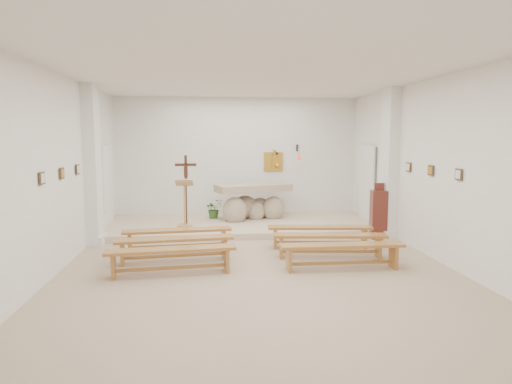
{
  "coord_description": "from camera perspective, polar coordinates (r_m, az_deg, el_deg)",
  "views": [
    {
      "loc": [
        -0.86,
        -8.27,
        2.37
      ],
      "look_at": [
        0.18,
        1.6,
        1.17
      ],
      "focal_mm": 32.0,
      "sensor_mm": 36.0,
      "label": 1
    }
  ],
  "objects": [
    {
      "name": "potted_plant",
      "position": [
        12.59,
        -5.29,
        -2.09
      ],
      "size": [
        0.61,
        0.59,
        0.52
      ],
      "primitive_type": "imported",
      "rotation": [
        0.0,
        0.0,
        0.57
      ],
      "color": "#315C24",
      "rests_on": "sanctuary_platform"
    },
    {
      "name": "station_frame_right_front",
      "position": [
        8.66,
        24.01,
        2.01
      ],
      "size": [
        0.03,
        0.2,
        0.2
      ],
      "primitive_type": "cube",
      "color": "#47351F",
      "rests_on": "wall_right"
    },
    {
      "name": "wall_left",
      "position": [
        8.7,
        -23.62,
        2.25
      ],
      "size": [
        0.02,
        10.0,
        3.5
      ],
      "primitive_type": "cube",
      "color": "white",
      "rests_on": "ground"
    },
    {
      "name": "sanctuary_lamp",
      "position": [
        13.25,
        5.35,
        4.45
      ],
      "size": [
        0.11,
        0.36,
        0.44
      ],
      "color": "black",
      "rests_on": "wall_back"
    },
    {
      "name": "crucifix_stand",
      "position": [
        11.57,
        -8.74,
        0.87
      ],
      "size": [
        0.53,
        0.23,
        1.77
      ],
      "rotation": [
        0.0,
        0.0,
        0.02
      ],
      "color": "#3D1C13",
      "rests_on": "sanctuary_platform"
    },
    {
      "name": "station_frame_left_rear",
      "position": [
        9.85,
        -21.41,
        2.65
      ],
      "size": [
        0.03,
        0.2,
        0.2
      ],
      "primitive_type": "cube",
      "color": "#47351F",
      "rests_on": "wall_left"
    },
    {
      "name": "station_frame_left_front",
      "position": [
        7.94,
        -25.2,
        1.56
      ],
      "size": [
        0.03,
        0.2,
        0.2
      ],
      "primitive_type": "cube",
      "color": "#47351F",
      "rests_on": "wall_left"
    },
    {
      "name": "wall_back",
      "position": [
        13.3,
        -2.32,
        4.23
      ],
      "size": [
        7.0,
        0.02,
        3.5
      ],
      "primitive_type": "cube",
      "color": "white",
      "rests_on": "ground"
    },
    {
      "name": "station_frame_right_mid",
      "position": [
        9.54,
        21.01,
        2.54
      ],
      "size": [
        0.03,
        0.2,
        0.2
      ],
      "primitive_type": "cube",
      "color": "#47351F",
      "rests_on": "wall_right"
    },
    {
      "name": "sanctuary_platform",
      "position": [
        12.02,
        -1.82,
        -4.1
      ],
      "size": [
        6.98,
        3.0,
        0.15
      ],
      "primitive_type": "cube",
      "color": "beige",
      "rests_on": "ground"
    },
    {
      "name": "bench_right_second",
      "position": [
        9.13,
        9.21,
        -5.95
      ],
      "size": [
        2.25,
        0.61,
        0.47
      ],
      "rotation": [
        0.0,
        0.0,
        -0.12
      ],
      "color": "#AF7433",
      "rests_on": "ground"
    },
    {
      "name": "ground",
      "position": [
        8.65,
        -0.09,
        -8.99
      ],
      "size": [
        7.0,
        10.0,
        0.0
      ],
      "primitive_type": "cube",
      "color": "tan",
      "rests_on": "ground"
    },
    {
      "name": "radiator_left",
      "position": [
        11.46,
        -18.92,
        -4.03
      ],
      "size": [
        0.1,
        0.85,
        0.52
      ],
      "primitive_type": "cube",
      "color": "silver",
      "rests_on": "ground"
    },
    {
      "name": "bench_right_front",
      "position": [
        9.9,
        7.97,
        -4.92
      ],
      "size": [
        2.24,
        0.58,
        0.47
      ],
      "rotation": [
        0.0,
        0.0,
        -0.1
      ],
      "color": "#AF7433",
      "rests_on": "ground"
    },
    {
      "name": "donation_pedestal",
      "position": [
        11.06,
        15.05,
        -2.67
      ],
      "size": [
        0.39,
        0.39,
        1.31
      ],
      "rotation": [
        0.0,
        0.0,
        -0.12
      ],
      "color": "#572119",
      "rests_on": "ground"
    },
    {
      "name": "altar",
      "position": [
        12.39,
        -0.45,
        -1.55
      ],
      "size": [
        2.15,
        1.33,
        1.04
      ],
      "rotation": [
        0.0,
        0.0,
        0.29
      ],
      "color": "#BFAB91",
      "rests_on": "sanctuary_platform"
    },
    {
      "name": "pilaster_left",
      "position": [
        10.59,
        -19.75,
        3.15
      ],
      "size": [
        0.26,
        0.55,
        3.5
      ],
      "primitive_type": "cube",
      "color": "white",
      "rests_on": "ground"
    },
    {
      "name": "station_frame_left_mid",
      "position": [
        8.89,
        -23.1,
        2.16
      ],
      "size": [
        0.03,
        0.2,
        0.2
      ],
      "primitive_type": "cube",
      "color": "#47351F",
      "rests_on": "wall_left"
    },
    {
      "name": "bench_left_second",
      "position": [
        8.84,
        -10.14,
        -6.39
      ],
      "size": [
        2.25,
        0.6,
        0.47
      ],
      "rotation": [
        0.0,
        0.0,
        0.11
      ],
      "color": "#AF7433",
      "rests_on": "ground"
    },
    {
      "name": "ceiling",
      "position": [
        8.39,
        -0.1,
        14.58
      ],
      "size": [
        7.0,
        10.0,
        0.02
      ],
      "primitive_type": "cube",
      "color": "silver",
      "rests_on": "wall_back"
    },
    {
      "name": "lectern",
      "position": [
        11.46,
        -8.91,
        -1.34
      ],
      "size": [
        0.44,
        0.38,
        1.2
      ],
      "rotation": [
        0.0,
        0.0,
        -0.03
      ],
      "color": "tan",
      "rests_on": "sanctuary_platform"
    },
    {
      "name": "radiator_right",
      "position": [
        11.97,
        15.11,
        -3.44
      ],
      "size": [
        0.1,
        0.85,
        0.52
      ],
      "primitive_type": "cube",
      "color": "silver",
      "rests_on": "ground"
    },
    {
      "name": "gold_wall_relief",
      "position": [
        13.39,
        2.19,
        3.82
      ],
      "size": [
        0.55,
        0.04,
        0.55
      ],
      "primitive_type": "cube",
      "color": "gold",
      "rests_on": "wall_back"
    },
    {
      "name": "wall_right",
      "position": [
        9.37,
        21.68,
        2.63
      ],
      "size": [
        0.02,
        10.0,
        3.5
      ],
      "primitive_type": "cube",
      "color": "white",
      "rests_on": "ground"
    },
    {
      "name": "station_frame_right_rear",
      "position": [
        10.43,
        18.53,
        2.98
      ],
      "size": [
        0.03,
        0.2,
        0.2
      ],
      "primitive_type": "cube",
      "color": "#47351F",
      "rests_on": "wall_right"
    },
    {
      "name": "bench_left_front",
      "position": [
        9.64,
        -9.79,
        -5.28
      ],
      "size": [
        2.24,
        0.54,
        0.47
      ],
      "rotation": [
        0.0,
        0.0,
        0.09
      ],
      "color": "#AF7433",
      "rests_on": "ground"
    },
    {
      "name": "pilaster_right",
      "position": [
        11.13,
        16.36,
        3.43
      ],
      "size": [
        0.26,
        0.55,
        3.5
      ],
      "primitive_type": "cube",
      "color": "white",
      "rests_on": "ground"
    },
    {
      "name": "bench_right_third",
      "position": [
        8.36,
        10.69,
        -7.17
      ],
      "size": [
        2.22,
        0.38,
        0.47
      ],
      "rotation": [
        0.0,
        0.0,
        -0.01
      ],
      "color": "#AF7433",
      "rests_on": "ground"
    },
    {
      "name": "bench_left_third",
      "position": [
        8.05,
        -10.55,
        -7.73
      ],
      "size": [
        2.24,
        0.58,
        0.47
      ],
      "rotation": [
        0.0,
        0.0,
        0.1
      ],
      "color": "#AF7433",
      "rests_on": "ground"
    }
  ]
}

